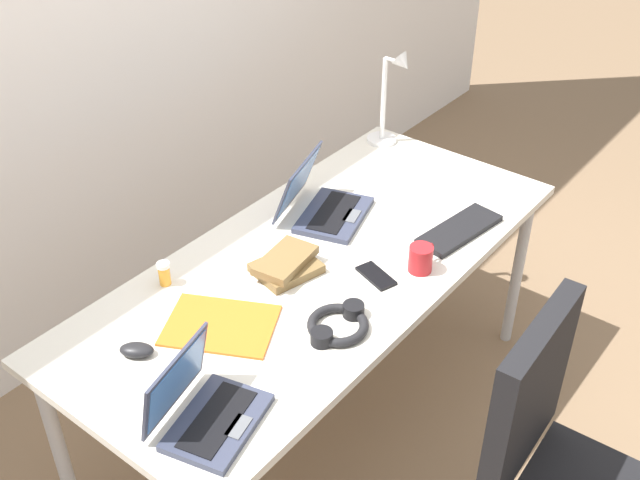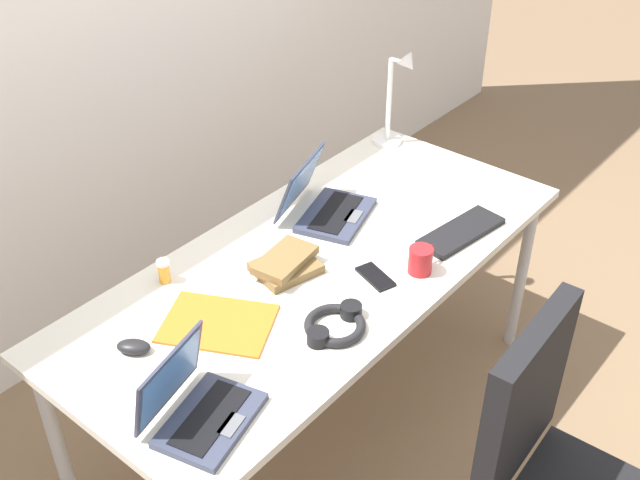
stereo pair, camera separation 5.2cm
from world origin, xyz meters
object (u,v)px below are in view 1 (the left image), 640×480
(desk_lamp, at_px, (391,99))
(headphones, at_px, (338,324))
(pill_bottle, at_px, (164,273))
(paper_folder_by_keyboard, at_px, (220,325))
(external_keyboard, at_px, (459,230))
(coffee_mug, at_px, (421,258))
(computer_mouse, at_px, (137,350))
(laptop_near_mouse, at_px, (205,409))
(book_stack, at_px, (286,265))
(cell_phone, at_px, (376,276))
(laptop_near_lamp, at_px, (323,205))

(desk_lamp, height_order, headphones, desk_lamp)
(pill_bottle, xyz_separation_m, paper_folder_by_keyboard, (-0.04, -0.27, -0.04))
(paper_folder_by_keyboard, bearing_deg, external_keyboard, -19.43)
(coffee_mug, bearing_deg, pill_bottle, 133.42)
(computer_mouse, distance_m, pill_bottle, 0.32)
(laptop_near_mouse, bearing_deg, computer_mouse, 80.70)
(laptop_near_mouse, bearing_deg, book_stack, 22.13)
(computer_mouse, bearing_deg, pill_bottle, 1.00)
(laptop_near_mouse, xyz_separation_m, cell_phone, (0.74, 0.00, -0.04))
(cell_phone, xyz_separation_m, headphones, (-0.27, -0.05, 0.01))
(computer_mouse, distance_m, coffee_mug, 0.91)
(pill_bottle, distance_m, book_stack, 0.37)
(laptop_near_lamp, distance_m, coffee_mug, 0.44)
(desk_lamp, distance_m, computer_mouse, 1.47)
(cell_phone, height_order, headphones, headphones)
(laptop_near_mouse, relative_size, computer_mouse, 3.26)
(coffee_mug, bearing_deg, desk_lamp, 40.78)
(cell_phone, distance_m, pill_bottle, 0.65)
(desk_lamp, relative_size, computer_mouse, 4.17)
(cell_phone, bearing_deg, headphones, -150.34)
(desk_lamp, height_order, laptop_near_lamp, desk_lamp)
(desk_lamp, distance_m, headphones, 1.16)
(laptop_near_mouse, height_order, external_keyboard, laptop_near_mouse)
(desk_lamp, height_order, external_keyboard, desk_lamp)
(computer_mouse, xyz_separation_m, paper_folder_by_keyboard, (0.23, -0.10, -0.01))
(desk_lamp, xyz_separation_m, paper_folder_by_keyboard, (-1.23, -0.25, -0.19))
(laptop_near_lamp, distance_m, headphones, 0.60)
(desk_lamp, xyz_separation_m, coffee_mug, (-0.64, -0.55, -0.15))
(external_keyboard, distance_m, cell_phone, 0.39)
(laptop_near_lamp, height_order, book_stack, laptop_near_lamp)
(desk_lamp, relative_size, laptop_near_lamp, 1.11)
(pill_bottle, height_order, book_stack, pill_bottle)
(cell_phone, distance_m, book_stack, 0.28)
(external_keyboard, bearing_deg, laptop_near_lamp, 123.39)
(laptop_near_lamp, height_order, cell_phone, laptop_near_lamp)
(pill_bottle, relative_size, paper_folder_by_keyboard, 0.25)
(paper_folder_by_keyboard, bearing_deg, headphones, -53.50)
(headphones, height_order, book_stack, book_stack)
(computer_mouse, distance_m, paper_folder_by_keyboard, 0.25)
(laptop_near_lamp, distance_m, computer_mouse, 0.87)
(book_stack, bearing_deg, laptop_near_lamp, 18.56)
(book_stack, bearing_deg, pill_bottle, 137.74)
(desk_lamp, distance_m, cell_phone, 0.91)
(external_keyboard, distance_m, computer_mouse, 1.14)
(computer_mouse, bearing_deg, coffee_mug, -59.03)
(computer_mouse, bearing_deg, desk_lamp, -26.62)
(computer_mouse, bearing_deg, laptop_near_lamp, -30.38)
(laptop_near_lamp, relative_size, headphones, 1.68)
(headphones, xyz_separation_m, book_stack, (0.11, 0.29, 0.01))
(desk_lamp, height_order, laptop_near_mouse, desk_lamp)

